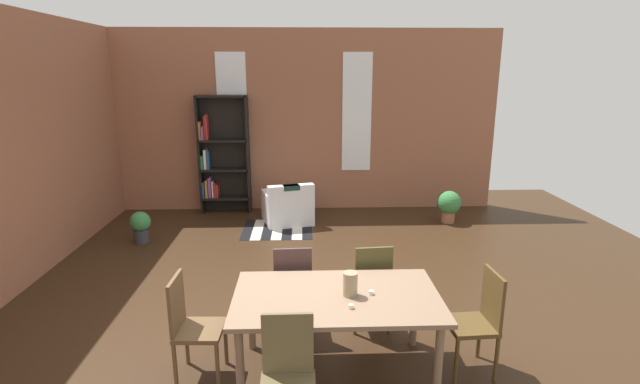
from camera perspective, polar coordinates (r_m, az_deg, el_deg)
ground_plane at (r=5.36m, az=-3.51°, el=-15.12°), size 11.22×11.22×0.00m
back_wall_brick at (r=9.09m, az=-3.01°, el=8.48°), size 7.66×0.12×3.39m
window_pane_0 at (r=9.10m, az=-10.50°, el=9.34°), size 0.55×0.02×2.21m
window_pane_1 at (r=9.06m, az=4.46°, el=9.51°), size 0.55×0.02×2.21m
dining_table at (r=4.22m, az=2.01°, el=-13.32°), size 1.79×1.05×0.76m
vase_on_table at (r=4.14m, az=3.67°, el=-11.00°), size 0.13×0.13×0.21m
tealight_candle_0 at (r=4.21m, az=6.20°, el=-11.96°), size 0.04×0.04×0.03m
tealight_candle_1 at (r=3.97m, az=3.75°, el=-13.61°), size 0.04×0.04×0.03m
dining_chair_far_right at (r=5.00m, az=6.15°, el=-10.88°), size 0.43×0.43×0.95m
dining_chair_head_right at (r=4.56m, az=18.61°, el=-14.25°), size 0.42×0.42×0.95m
dining_chair_near_left at (r=3.66m, az=-3.90°, el=-21.26°), size 0.40×0.40×0.95m
dining_chair_head_left at (r=4.40m, az=-15.31°, el=-15.09°), size 0.41×0.41×0.95m
dining_chair_far_left at (r=4.95m, az=-3.31°, el=-11.07°), size 0.42×0.42×0.95m
bookshelf_tall at (r=9.08m, az=-11.89°, el=4.30°), size 0.94×0.28×2.21m
armchair_white at (r=8.43m, az=-3.91°, el=-1.87°), size 0.98×0.98×0.75m
potted_plant_by_shelf at (r=8.71m, az=15.27°, el=-1.45°), size 0.42×0.42×0.57m
potted_plant_corner at (r=7.97m, az=-20.83°, el=-3.78°), size 0.32×0.32×0.50m
striped_rug at (r=8.15m, az=-5.14°, el=-4.48°), size 1.18×1.08×0.01m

